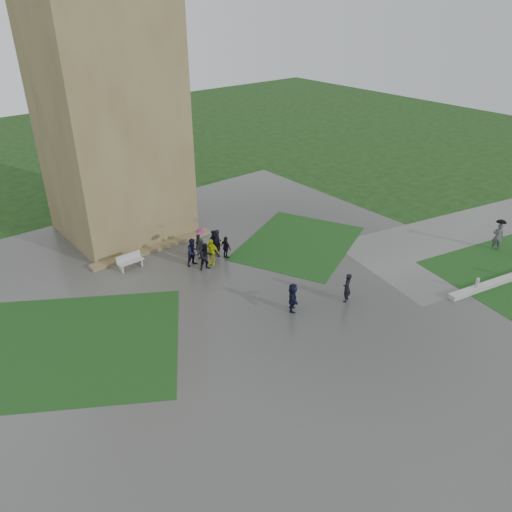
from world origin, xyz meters
TOP-DOWN VIEW (x-y plane):
  - ground at (0.00, 0.00)m, footprint 120.00×120.00m
  - plaza at (0.00, 2.00)m, footprint 34.00×34.00m
  - lawn_inset_left at (-8.50, 4.00)m, footprint 14.10×13.46m
  - lawn_inset_right at (8.50, 5.00)m, footprint 11.12×10.15m
  - tower at (0.00, 15.00)m, footprint 8.00×8.00m
  - tower_plinth at (0.00, 10.60)m, footprint 9.00×0.80m
  - bench at (-2.38, 9.27)m, footprint 1.71×0.58m
  - visitor_cluster at (2.12, 7.07)m, footprint 3.05×2.91m
  - pedestrian_mid at (2.44, -0.86)m, footprint 1.47×1.57m
  - pedestrian_near at (5.49, -2.11)m, footprint 0.77×0.66m
  - pedestrian_path at (18.37, -4.26)m, footprint 0.76×0.84m

SIDE VIEW (x-z plane):
  - ground at x=0.00m, z-range 0.00..0.00m
  - plaza at x=0.00m, z-range 0.00..0.02m
  - lawn_inset_left at x=-8.50m, z-range 0.02..0.03m
  - lawn_inset_right at x=8.50m, z-range 0.02..0.03m
  - tower_plinth at x=0.00m, z-range 0.02..0.24m
  - bench at x=-2.38m, z-range 0.03..1.02m
  - pedestrian_mid at x=2.44m, z-range 0.02..1.73m
  - pedestrian_near at x=5.49m, z-range 0.02..1.79m
  - visitor_cluster at x=2.12m, z-range -0.18..2.46m
  - pedestrian_path at x=18.37m, z-range 0.16..2.40m
  - tower at x=0.00m, z-range 0.00..18.00m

